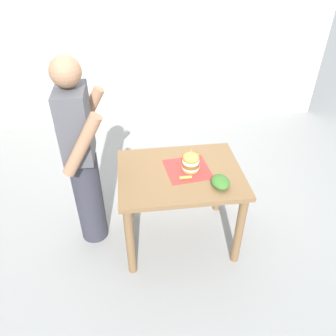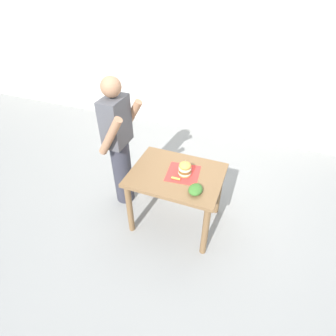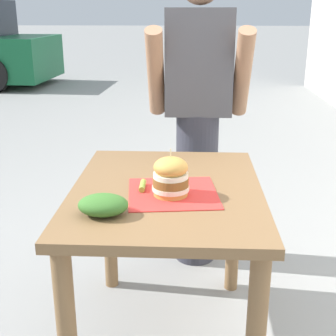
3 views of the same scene
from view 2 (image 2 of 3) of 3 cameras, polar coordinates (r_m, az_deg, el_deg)
ground_plane at (r=3.40m, az=1.60°, el=-11.18°), size 80.00×80.00×0.00m
patio_table at (r=2.96m, az=1.81°, el=-3.29°), size 0.78×1.01×0.76m
serving_paper at (r=2.88m, az=3.30°, el=-1.17°), size 0.39×0.39×0.00m
sandwich at (r=2.82m, az=3.72°, el=-0.13°), size 0.14×0.14×0.19m
pickle_spear at (r=2.79m, az=1.71°, el=-2.27°), size 0.03×0.10×0.02m
side_salad at (r=2.64m, az=6.00°, el=-4.67°), size 0.18×0.14×0.07m
diner_across_table at (r=3.18m, az=-10.61°, el=5.15°), size 0.55×0.35×1.69m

